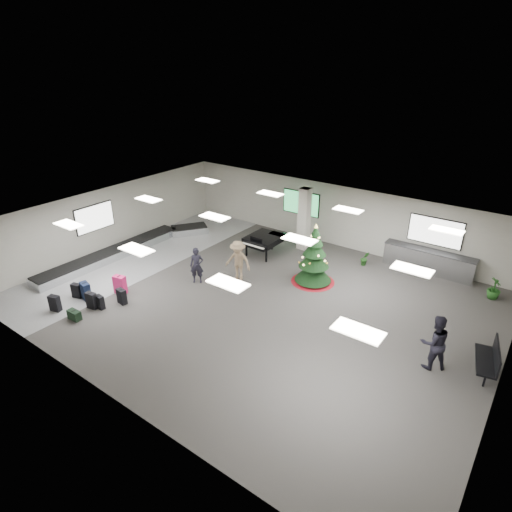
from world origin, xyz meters
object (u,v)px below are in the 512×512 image
Objects in this scene: traveler_a at (197,266)px; potted_plant_left at (365,258)px; baggage_carousel at (129,249)px; traveler_bench at (435,342)px; service_counter at (428,261)px; grand_piano at (264,240)px; christmas_tree at (314,262)px; potted_plant_right at (494,288)px; traveler_b at (238,261)px; pink_suitcase at (120,285)px; bench at (490,359)px.

traveler_a is 2.26× the size of potted_plant_left.
baggage_carousel is at bearing 141.92° from traveler_a.
traveler_bench is (14.91, -0.03, 0.73)m from baggage_carousel.
service_counter is 2.51× the size of traveler_a.
traveler_bench is at bearing -22.91° from grand_piano.
christmas_tree is 6.49m from traveler_bench.
potted_plant_left is at bearing 21.39° from grand_piano.
baggage_carousel is 6.01× the size of traveler_a.
potted_plant_left is 0.78× the size of potted_plant_right.
grand_piano is 4.15m from traveler_a.
traveler_b is at bearing -138.63° from service_counter.
pink_suitcase is at bearing -111.39° from grand_piano.
traveler_b is at bearing -146.79° from christmas_tree.
bench is at bearing -12.22° from traveler_b.
bench is (16.45, 0.65, 0.38)m from baggage_carousel.
baggage_carousel is at bearing -151.04° from potted_plant_left.
service_counter reaches higher than potted_plant_right.
christmas_tree is 2.98× the size of potted_plant_right.
traveler_a is (-4.09, -3.03, -0.13)m from christmas_tree.
service_counter is 4.41× the size of potted_plant_right.
traveler_b is at bearing -130.00° from potted_plant_left.
baggage_carousel is 14.50m from service_counter.
baggage_carousel is 11.70m from potted_plant_left.
traveler_a is at bearing -37.88° from traveler_bench.
pink_suitcase reaches higher than baggage_carousel.
traveler_b is 10.65m from potted_plant_right.
grand_piano is 1.05× the size of traveler_bench.
service_counter is 8.73m from traveler_b.
traveler_b reaches higher than traveler_a.
christmas_tree is 1.39× the size of grand_piano.
service_counter is 5.49m from christmas_tree.
christmas_tree is at bearing -64.77° from traveler_bench.
service_counter is at bearing 163.42° from potted_plant_right.
potted_plant_left is (10.24, 5.66, 0.14)m from baggage_carousel.
christmas_tree is (6.02, 5.65, 0.54)m from pink_suitcase.
bench is (7.39, -2.13, -0.34)m from christmas_tree.
grand_piano is at bearing -168.67° from potted_plant_right.
traveler_a is (-0.67, -4.09, 0.00)m from grand_piano.
traveler_bench is at bearing -25.62° from christmas_tree.
grand_piano is 1.13× the size of bench.
service_counter is 2.32× the size of bench.
christmas_tree is at bearing -17.58° from grand_piano.
traveler_a is (1.93, 2.62, 0.41)m from pink_suitcase.
grand_piano is at bearing 34.27° from baggage_carousel.
traveler_a is (-7.87, -6.98, 0.26)m from service_counter.
service_counter is at bearing 30.93° from traveler_b.
christmas_tree reaches higher than bench.
pink_suitcase is 13.87m from bench.
traveler_bench is 7.39m from potted_plant_left.
bench is at bearing 164.65° from traveler_bench.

